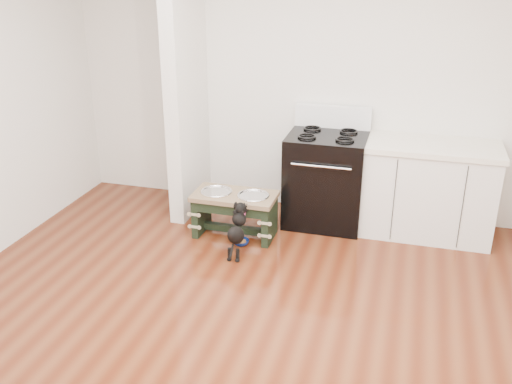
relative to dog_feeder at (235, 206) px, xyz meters
name	(u,v)px	position (x,y,z in m)	size (l,w,h in m)	color
ground	(237,345)	(0.53, -1.61, -0.31)	(5.00, 5.00, 0.00)	#4B1C0D
room_shell	(233,121)	(0.53, -1.61, 1.31)	(5.00, 5.00, 5.00)	silver
partition_wall	(186,83)	(-0.65, 0.49, 1.04)	(0.15, 0.80, 2.70)	silver
oven_range	(326,178)	(0.78, 0.55, 0.17)	(0.76, 0.69, 1.14)	black
cabinet_run	(428,190)	(1.76, 0.57, 0.15)	(1.24, 0.64, 0.91)	silver
dog_feeder	(235,206)	(0.00, 0.00, 0.00)	(0.79, 0.42, 0.45)	black
puppy	(237,229)	(0.14, -0.36, -0.04)	(0.14, 0.41, 0.48)	black
floor_bowl	(241,242)	(0.11, -0.17, -0.28)	(0.16, 0.16, 0.05)	navy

